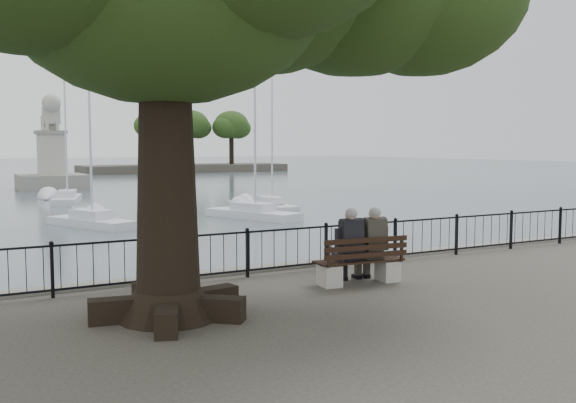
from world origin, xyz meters
TOP-DOWN VIEW (x-y plane):
  - harbor at (0.00, 3.00)m, footprint 260.00×260.00m
  - railing at (0.00, 2.50)m, footprint 22.06×0.06m
  - bench at (0.75, 0.77)m, footprint 1.94×0.74m
  - person_left at (0.52, 0.90)m, footprint 0.48×0.81m
  - person_right at (1.07, 0.85)m, footprint 0.48×0.81m
  - lion_monument at (2.00, 49.94)m, footprint 5.65×5.65m
  - sailboat_b at (-0.52, 21.12)m, footprint 3.44×5.24m
  - sailboat_c at (7.74, 20.61)m, footprint 3.55×5.80m
  - sailboat_d at (10.59, 24.17)m, footprint 1.43×4.86m
  - sailboat_f at (0.75, 35.21)m, footprint 2.92×5.80m
  - sailboat_g at (9.21, 37.44)m, footprint 2.09×5.30m
  - far_shore at (25.54, 79.46)m, footprint 30.00×8.60m

SIDE VIEW (x-z plane):
  - sailboat_d at x=10.59m, z-range -4.85..3.40m
  - sailboat_g at x=9.21m, z-range -5.31..3.88m
  - sailboat_c at x=7.74m, z-range -5.79..4.39m
  - sailboat_b at x=-0.52m, z-range -6.51..5.21m
  - sailboat_f at x=0.75m, z-range -6.86..5.57m
  - harbor at x=0.00m, z-range -1.10..0.10m
  - bench at x=0.75m, z-range -0.15..0.85m
  - railing at x=0.00m, z-range 0.06..1.06m
  - person_left at x=0.52m, z-range -0.06..1.52m
  - person_right at x=1.07m, z-range -0.06..1.52m
  - lion_monument at x=2.00m, z-range -3.12..5.30m
  - far_shore at x=25.54m, z-range -1.59..7.59m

